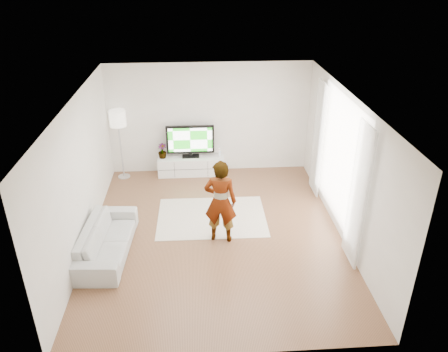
{
  "coord_description": "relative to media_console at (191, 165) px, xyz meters",
  "views": [
    {
      "loc": [
        -0.33,
        -7.34,
        5.04
      ],
      "look_at": [
        0.19,
        0.4,
        1.1
      ],
      "focal_mm": 35.0,
      "sensor_mm": 36.0,
      "label": 1
    }
  ],
  "objects": [
    {
      "name": "media_console",
      "position": [
        0.0,
        0.0,
        0.0
      ],
      "size": [
        1.67,
        0.48,
        0.47
      ],
      "color": "white",
      "rests_on": "floor"
    },
    {
      "name": "floor",
      "position": [
        0.49,
        -2.76,
        -0.24
      ],
      "size": [
        6.0,
        6.0,
        0.0
      ],
      "primitive_type": "plane",
      "color": "#8B5D3E",
      "rests_on": "ground"
    },
    {
      "name": "wall_left",
      "position": [
        -2.01,
        -2.76,
        1.16
      ],
      "size": [
        0.02,
        6.0,
        2.8
      ],
      "primitive_type": "cube",
      "color": "white",
      "rests_on": "floor"
    },
    {
      "name": "curtain_far",
      "position": [
        2.89,
        -1.16,
        1.11
      ],
      "size": [
        0.04,
        0.7,
        2.6
      ],
      "primitive_type": "cube",
      "color": "white",
      "rests_on": "floor"
    },
    {
      "name": "sofa",
      "position": [
        -1.57,
        -3.25,
        0.06
      ],
      "size": [
        0.92,
        2.08,
        0.6
      ],
      "primitive_type": "imported",
      "rotation": [
        0.0,
        0.0,
        1.51
      ],
      "color": "#B7B7B2",
      "rests_on": "floor"
    },
    {
      "name": "curtain_near",
      "position": [
        2.89,
        -3.76,
        1.11
      ],
      "size": [
        0.04,
        0.7,
        2.6
      ],
      "primitive_type": "cube",
      "color": "white",
      "rests_on": "floor"
    },
    {
      "name": "ceiling",
      "position": [
        0.49,
        -2.76,
        2.56
      ],
      "size": [
        6.0,
        6.0,
        0.0
      ],
      "primitive_type": "plane",
      "color": "white",
      "rests_on": "wall_back"
    },
    {
      "name": "wall_back",
      "position": [
        0.49,
        0.24,
        1.16
      ],
      "size": [
        5.0,
        0.02,
        2.8
      ],
      "primitive_type": "cube",
      "color": "white",
      "rests_on": "floor"
    },
    {
      "name": "window",
      "position": [
        2.97,
        -2.46,
        1.21
      ],
      "size": [
        0.01,
        2.6,
        2.5
      ],
      "primitive_type": "cube",
      "color": "white",
      "rests_on": "wall_right"
    },
    {
      "name": "rug",
      "position": [
        0.43,
        -2.14,
        -0.23
      ],
      "size": [
        2.32,
        1.68,
        0.01
      ],
      "primitive_type": "cube",
      "rotation": [
        0.0,
        0.0,
        -0.01
      ],
      "color": "silver",
      "rests_on": "floor"
    },
    {
      "name": "game_console",
      "position": [
        0.73,
        -0.0,
        0.33
      ],
      "size": [
        0.05,
        0.15,
        0.19
      ],
      "rotation": [
        0.0,
        0.0,
        -0.08
      ],
      "color": "white",
      "rests_on": "media_console"
    },
    {
      "name": "wall_right",
      "position": [
        2.99,
        -2.76,
        1.16
      ],
      "size": [
        0.02,
        6.0,
        2.8
      ],
      "primitive_type": "cube",
      "color": "white",
      "rests_on": "floor"
    },
    {
      "name": "wall_front",
      "position": [
        0.49,
        -5.76,
        1.16
      ],
      "size": [
        5.0,
        0.02,
        2.8
      ],
      "primitive_type": "cube",
      "color": "white",
      "rests_on": "floor"
    },
    {
      "name": "floor_lamp",
      "position": [
        -1.71,
        -0.06,
        1.25
      ],
      "size": [
        0.39,
        0.39,
        1.76
      ],
      "color": "silver",
      "rests_on": "floor"
    },
    {
      "name": "player",
      "position": [
        0.58,
        -2.96,
        0.63
      ],
      "size": [
        0.68,
        0.51,
        1.7
      ],
      "primitive_type": "imported",
      "rotation": [
        0.0,
        0.0,
        2.96
      ],
      "color": "#334772",
      "rests_on": "rug"
    },
    {
      "name": "television",
      "position": [
        0.0,
        0.03,
        0.68
      ],
      "size": [
        1.19,
        0.23,
        0.83
      ],
      "color": "black",
      "rests_on": "media_console"
    },
    {
      "name": "potted_plant",
      "position": [
        -0.71,
        0.0,
        0.42
      ],
      "size": [
        0.26,
        0.26,
        0.38
      ],
      "primitive_type": "imported",
      "rotation": [
        0.0,
        0.0,
        0.27
      ],
      "color": "#3F7238",
      "rests_on": "media_console"
    }
  ]
}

